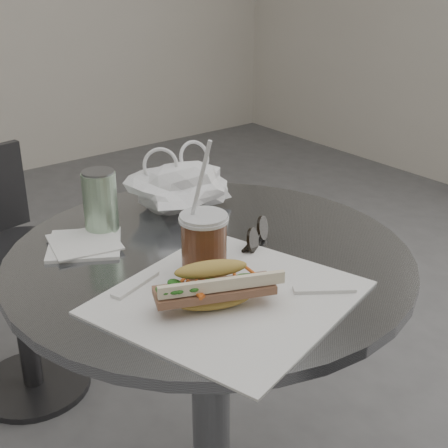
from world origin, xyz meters
TOP-DOWN VIEW (x-y plane):
  - cafe_table at (0.00, 0.20)m, footprint 0.76×0.76m
  - chair_far at (-0.12, 1.01)m, footprint 0.39×0.41m
  - sandwich_paper at (-0.07, 0.05)m, footprint 0.46×0.44m
  - banh_mi at (-0.11, 0.04)m, footprint 0.25×0.17m
  - iced_coffee at (-0.06, 0.14)m, footprint 0.09×0.09m
  - sunglasses at (0.09, 0.17)m, footprint 0.10×0.07m
  - plastic_bag at (0.08, 0.39)m, footprint 0.26×0.23m
  - napkin_stack at (-0.17, 0.37)m, footprint 0.18×0.18m
  - drink_can at (-0.11, 0.41)m, footprint 0.07×0.07m

SIDE VIEW (x-z plane):
  - chair_far at x=-0.12m, z-range -0.04..0.69m
  - cafe_table at x=0.00m, z-range 0.10..0.84m
  - sandwich_paper at x=-0.07m, z-range 0.74..0.74m
  - napkin_stack at x=-0.17m, z-range 0.74..0.75m
  - sunglasses at x=0.09m, z-range 0.73..0.78m
  - banh_mi at x=-0.11m, z-range 0.74..0.82m
  - plastic_bag at x=0.08m, z-range 0.74..0.85m
  - iced_coffee at x=-0.06m, z-range 0.68..0.92m
  - drink_can at x=-0.11m, z-range 0.74..0.87m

